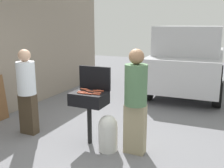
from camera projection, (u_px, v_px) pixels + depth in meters
name	position (u px, v px, depth m)	size (l,w,h in m)	color
ground_plane	(98.00, 145.00, 4.62)	(24.00, 24.00, 0.00)	slate
house_wall_side	(12.00, 50.00, 6.29)	(0.24, 8.00, 2.95)	gray
bbq_grill	(89.00, 100.00, 4.53)	(0.60, 0.44, 0.94)	black
grill_lid_open	(95.00, 78.00, 4.65)	(0.60, 0.05, 0.42)	black
hot_dog_0	(82.00, 92.00, 4.49)	(0.03, 0.03, 0.13)	#C6593D
hot_dog_1	(97.00, 91.00, 4.55)	(0.03, 0.03, 0.13)	#AD4228
hot_dog_2	(88.00, 94.00, 4.37)	(0.03, 0.03, 0.13)	#AD4228
hot_dog_3	(81.00, 93.00, 4.42)	(0.03, 0.03, 0.13)	#C6593D
hot_dog_4	(96.00, 94.00, 4.34)	(0.03, 0.03, 0.13)	#AD4228
hot_dog_5	(90.00, 91.00, 4.53)	(0.03, 0.03, 0.13)	#C6593D
hot_dog_6	(87.00, 90.00, 4.62)	(0.03, 0.03, 0.13)	#AD4228
hot_dog_7	(100.00, 91.00, 4.56)	(0.03, 0.03, 0.13)	#AD4228
hot_dog_8	(97.00, 93.00, 4.43)	(0.03, 0.03, 0.13)	#C6593D
hot_dog_9	(84.00, 89.00, 4.68)	(0.03, 0.03, 0.13)	#C6593D
hot_dog_10	(84.00, 93.00, 4.43)	(0.03, 0.03, 0.13)	#C6593D
propane_tank	(108.00, 132.00, 4.37)	(0.32, 0.32, 0.62)	silver
person_left	(27.00, 89.00, 4.94)	(0.34, 0.34, 1.64)	#3F3323
person_right	(136.00, 98.00, 4.16)	(0.36, 0.36, 1.72)	gray
parked_minivan	(189.00, 59.00, 8.18)	(2.11, 4.44, 2.02)	#B7B7BC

